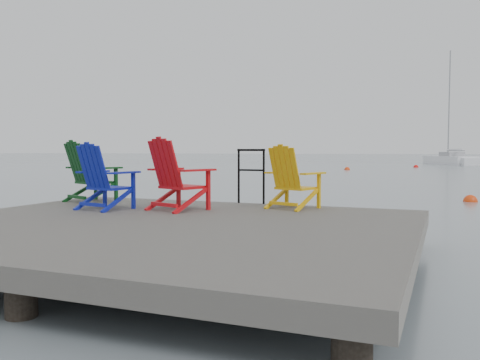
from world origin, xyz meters
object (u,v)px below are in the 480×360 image
at_px(chair_red, 176,175).
at_px(buoy_a, 470,202).
at_px(buoy_b, 347,170).
at_px(chair_green, 88,172).
at_px(chair_blue, 103,177).
at_px(sailboat_near, 450,161).
at_px(handrail, 251,171).
at_px(chair_yellow, 291,177).
at_px(buoy_d, 416,167).

bearing_deg(chair_red, buoy_a, 82.17).
bearing_deg(buoy_a, buoy_b, 108.48).
height_order(chair_green, chair_red, chair_red).
bearing_deg(chair_blue, sailboat_near, 93.73).
bearing_deg(buoy_a, chair_red, -116.86).
distance_m(handrail, buoy_a, 8.03).
height_order(chair_red, buoy_a, chair_red).
xyz_separation_m(chair_green, buoy_b, (-0.93, 29.33, -1.01)).
bearing_deg(buoy_a, sailboat_near, 90.45).
relative_size(sailboat_near, buoy_a, 31.38).
relative_size(handrail, chair_blue, 0.94).
relative_size(chair_red, sailboat_near, 0.09).
xyz_separation_m(chair_green, chair_yellow, (3.46, 0.34, -0.04)).
xyz_separation_m(chair_yellow, buoy_d, (-0.14, 36.28, -0.97)).
bearing_deg(chair_red, buoy_d, 106.94).
relative_size(buoy_a, buoy_d, 0.90).
height_order(handrail, buoy_b, handrail).
bearing_deg(handrail, chair_green, -163.01).
xyz_separation_m(handrail, buoy_a, (3.59, 7.11, -1.04)).
height_order(chair_blue, chair_yellow, chair_blue).
distance_m(handrail, chair_green, 2.76).
relative_size(chair_green, chair_yellow, 1.08).
bearing_deg(buoy_a, chair_green, -128.20).
height_order(chair_blue, sailboat_near, sailboat_near).
distance_m(chair_green, chair_red, 2.03).
bearing_deg(buoy_d, handrail, -91.09).
bearing_deg(chair_red, chair_blue, -143.59).
relative_size(chair_blue, chair_red, 0.93).
distance_m(chair_red, chair_yellow, 1.72).
distance_m(chair_red, buoy_d, 37.16).
height_order(handrail, chair_red, chair_red).
bearing_deg(buoy_a, chair_blue, -121.24).
bearing_deg(chair_blue, buoy_b, 103.11).
xyz_separation_m(handrail, chair_yellow, (0.82, -0.47, -0.07)).
xyz_separation_m(chair_yellow, buoy_a, (2.76, 7.58, -0.97)).
height_order(sailboat_near, buoy_d, sailboat_near).
height_order(buoy_a, buoy_b, buoy_b).
distance_m(chair_red, buoy_b, 29.98).
bearing_deg(chair_red, chair_yellow, 48.32).
xyz_separation_m(sailboat_near, buoy_a, (0.31, -39.86, -0.36)).
xyz_separation_m(chair_yellow, sailboat_near, (2.45, 47.43, -0.61)).
bearing_deg(chair_green, buoy_a, 71.95).
bearing_deg(buoy_d, chair_green, -95.19).
bearing_deg(handrail, chair_red, -117.22).
height_order(chair_red, buoy_d, chair_red).
bearing_deg(buoy_a, handrail, -116.79).
bearing_deg(sailboat_near, buoy_a, -113.01).
bearing_deg(buoy_b, chair_red, -84.46).
xyz_separation_m(handrail, chair_red, (-0.67, -1.31, -0.02)).
xyz_separation_m(chair_red, sailboat_near, (3.95, 48.27, -0.66)).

